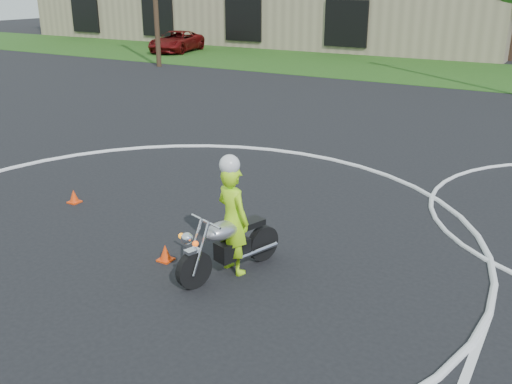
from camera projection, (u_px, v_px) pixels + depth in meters
The scene contains 7 objects.
ground at pixel (42, 298), 8.74m from camera, with size 120.00×120.00×0.00m, color black.
grass_strip at pixel (449, 72), 30.59m from camera, with size 120.00×10.00×0.02m, color #1E4714.
course_markings at pixel (296, 227), 11.23m from camera, with size 19.05×19.05×0.12m.
primary_motorcycle at pixel (228, 244), 9.29m from camera, with size 0.97×2.02×1.10m.
rider_primary_grp at pixel (233, 216), 9.24m from camera, with size 0.78×0.63×2.03m.
pickup_grp at pixel (176, 42), 39.49m from camera, with size 3.34×5.46×1.41m.
traffic_cones at pixel (397, 297), 8.51m from camera, with size 15.88×12.08×0.30m.
Camera 1 is at (6.70, -4.93, 4.54)m, focal length 40.00 mm.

